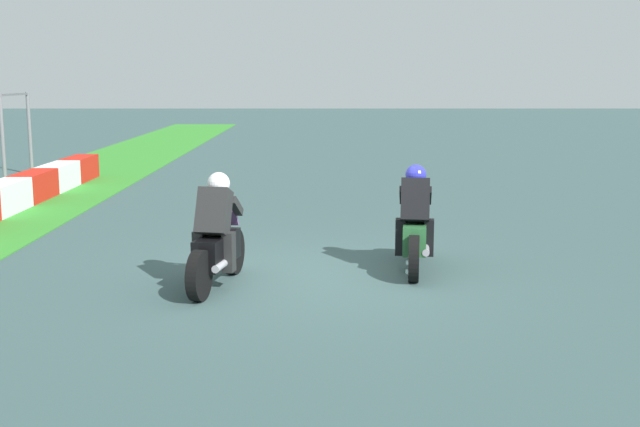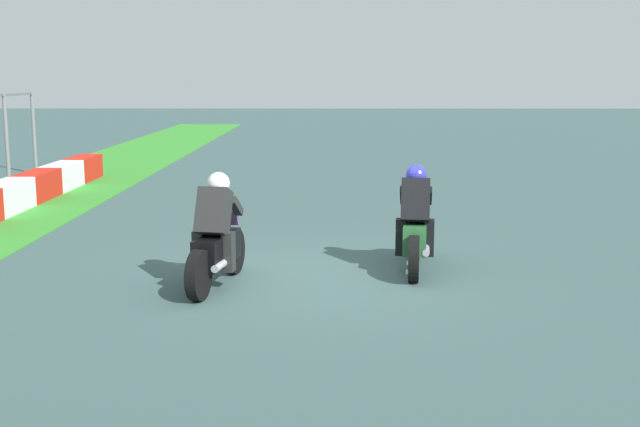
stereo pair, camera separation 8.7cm
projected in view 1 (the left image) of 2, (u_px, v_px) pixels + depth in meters
ground_plane at (318, 276)px, 11.05m from camera, size 120.00×120.00×0.00m
rider_lane_a at (415, 227)px, 11.34m from camera, size 2.04×0.58×1.51m
rider_lane_b at (217, 240)px, 10.42m from camera, size 2.03×0.63×1.51m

